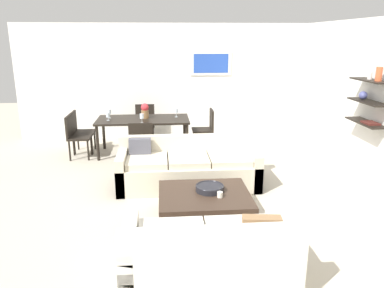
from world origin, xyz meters
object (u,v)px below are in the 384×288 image
object	(u,v)px
sofa_beige	(187,169)
centerpiece_vase	(145,111)
coffee_table	(204,206)
dining_chair_left_far	(80,129)
loveseat_white	(209,256)
wine_glass_left_far	(109,112)
dining_chair_head	(145,121)
wine_glass_right_far	(176,111)
dining_chair_right_far	(206,127)
candle_jar	(220,195)
decorative_bowl	(210,188)
dining_table	(143,122)
dining_chair_foot	(141,141)
dining_chair_left_near	(75,134)
wine_glass_left_near	(108,115)
wine_glass_head	(144,109)
wine_glass_foot	(142,116)

from	to	relation	value
sofa_beige	centerpiece_vase	size ratio (longest dim) A/B	7.34
coffee_table	dining_chair_left_far	size ratio (longest dim) A/B	1.37
loveseat_white	wine_glass_left_far	bearing A→B (deg)	108.40
dining_chair_head	wine_glass_right_far	size ratio (longest dim) A/B	4.95
centerpiece_vase	sofa_beige	bearing A→B (deg)	-68.53
dining_chair_right_far	loveseat_white	bearing A→B (deg)	-96.54
dining_chair_left_far	centerpiece_vase	bearing A→B (deg)	-6.80
candle_jar	centerpiece_vase	xyz separation A→B (m)	(-1.07, 3.29, 0.49)
decorative_bowl	dining_chair_right_far	size ratio (longest dim) A/B	0.44
sofa_beige	candle_jar	xyz separation A→B (m)	(0.32, -1.38, 0.13)
wine_glass_right_far	loveseat_white	bearing A→B (deg)	-88.45
dining_table	dining_chair_foot	distance (m)	0.90
coffee_table	dining_chair_left_near	distance (m)	3.70
dining_table	dining_chair_head	size ratio (longest dim) A/B	2.16
sofa_beige	centerpiece_vase	distance (m)	2.14
candle_jar	sofa_beige	bearing A→B (deg)	103.19
dining_chair_left_far	dining_chair_head	size ratio (longest dim) A/B	1.00
dining_chair_foot	wine_glass_right_far	size ratio (longest dim) A/B	4.95
dining_chair_head	dining_chair_foot	size ratio (longest dim) A/B	1.00
candle_jar	dining_chair_right_far	world-z (taller)	dining_chair_right_far
dining_chair_left_near	wine_glass_left_near	size ratio (longest dim) A/B	5.70
dining_table	dining_chair_left_far	size ratio (longest dim) A/B	2.16
dining_chair_right_far	wine_glass_head	world-z (taller)	wine_glass_head
decorative_bowl	wine_glass_foot	xyz separation A→B (m)	(-1.01, 2.61, 0.46)
dining_table	wine_glass_head	world-z (taller)	wine_glass_head
sofa_beige	loveseat_white	bearing A→B (deg)	-89.44
coffee_table	wine_glass_right_far	bearing A→B (deg)	94.14
sofa_beige	dining_table	distance (m)	2.06
wine_glass_head	centerpiece_vase	size ratio (longest dim) A/B	0.57
decorative_bowl	wine_glass_foot	world-z (taller)	wine_glass_foot
wine_glass_right_far	wine_glass_foot	bearing A→B (deg)	-142.75
coffee_table	wine_glass_left_near	distance (m)	3.46
wine_glass_head	wine_glass_foot	distance (m)	0.83
decorative_bowl	wine_glass_left_near	size ratio (longest dim) A/B	2.49
decorative_bowl	dining_chair_left_near	bearing A→B (deg)	130.14
dining_chair_left_near	wine_glass_left_far	world-z (taller)	wine_glass_left_far
sofa_beige	dining_chair_foot	size ratio (longest dim) A/B	2.58
dining_chair_right_far	wine_glass_foot	bearing A→B (deg)	-155.19
loveseat_white	dining_chair_left_far	distance (m)	5.15
coffee_table	candle_jar	world-z (taller)	candle_jar
sofa_beige	candle_jar	distance (m)	1.42
dining_chair_head	wine_glass_head	world-z (taller)	wine_glass_head
decorative_bowl	centerpiece_vase	world-z (taller)	centerpiece_vase
dining_table	wine_glass_left_near	bearing A→B (deg)	-170.47
wine_glass_foot	wine_glass_left_near	world-z (taller)	wine_glass_foot
coffee_table	dining_chair_foot	xyz separation A→B (m)	(-0.93, 2.22, 0.31)
dining_chair_left_far	wine_glass_foot	distance (m)	1.54
decorative_bowl	dining_chair_foot	distance (m)	2.37
dining_table	centerpiece_vase	size ratio (longest dim) A/B	6.12
dining_chair_head	wine_glass_left_far	xyz separation A→B (m)	(-0.70, -0.76, 0.38)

